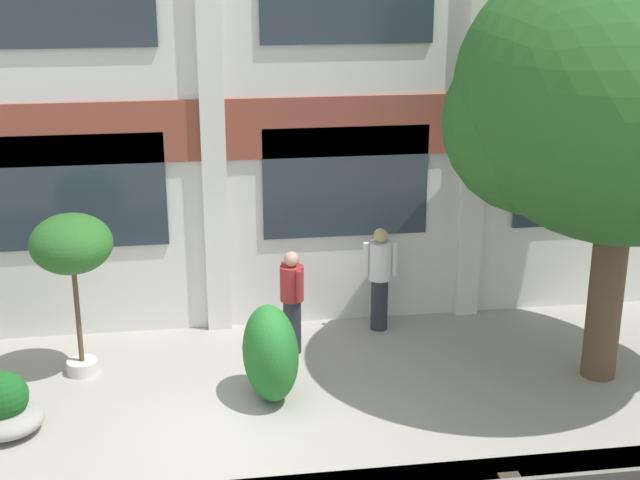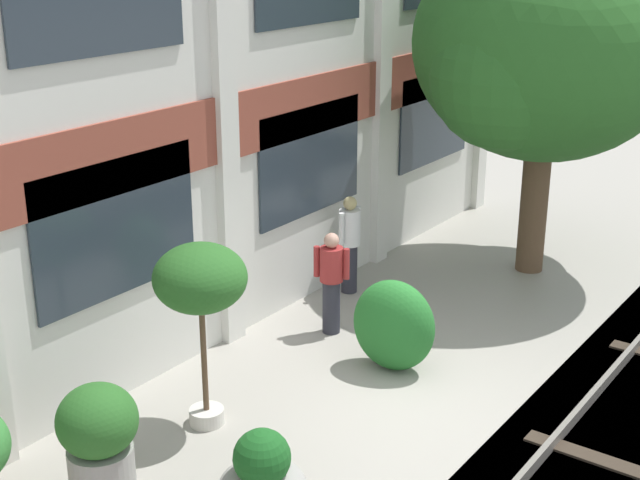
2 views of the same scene
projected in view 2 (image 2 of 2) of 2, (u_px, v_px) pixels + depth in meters
name	position (u px, v px, depth m)	size (l,w,h in m)	color
ground_plane	(406.00, 397.00, 11.38)	(80.00, 80.00, 0.00)	#9E998E
apartment_facade	(208.00, 76.00, 11.86)	(16.13, 0.64, 7.58)	silver
rail_tracks	(614.00, 478.00, 9.94)	(23.77, 2.80, 0.43)	#4C473F
broadleaf_tree	(547.00, 50.00, 14.29)	(4.56, 4.35, 5.81)	brown
potted_plant_tall_urn	(200.00, 283.00, 10.17)	(1.09, 1.09, 2.29)	beige
potted_plant_wide_bowl	(262.00, 472.00, 9.29)	(0.92, 0.92, 0.79)	gray
potted_plant_fluted_column	(99.00, 437.00, 9.23)	(0.85, 0.85, 1.27)	gray
resident_by_doorway	(350.00, 241.00, 14.33)	(0.53, 0.34, 1.63)	#282833
resident_watching_tracks	(331.00, 280.00, 12.90)	(0.34, 0.50, 1.55)	#282833
topiary_hedge	(394.00, 325.00, 11.90)	(1.15, 0.70, 1.28)	#236B28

